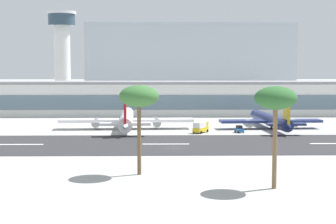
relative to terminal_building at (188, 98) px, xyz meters
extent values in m
plane|color=#A8A8A3|center=(-8.67, -89.15, -6.91)|extent=(1400.00, 1400.00, 0.00)
cube|color=#2D2D30|center=(-8.67, -83.57, -6.87)|extent=(800.00, 34.31, 0.08)
cube|color=white|center=(-47.87, -83.57, -6.82)|extent=(12.00, 1.20, 0.01)
cube|color=white|center=(-10.62, -83.57, -6.82)|extent=(12.00, 1.20, 0.01)
cube|color=white|center=(32.50, -83.57, -6.82)|extent=(12.00, 1.20, 0.01)
cube|color=silver|center=(0.00, 0.06, -0.50)|extent=(183.00, 22.61, 12.80)
cube|color=slate|center=(0.00, -11.40, -1.14)|extent=(177.51, 0.30, 5.76)
cube|color=gray|center=(0.00, 0.06, 6.40)|extent=(184.83, 22.84, 1.00)
cylinder|color=silver|center=(-58.10, 32.44, 12.72)|extent=(7.54, 7.54, 39.25)
cylinder|color=#2D4251|center=(-58.10, 32.44, 35.00)|extent=(12.66, 12.66, 5.29)
cylinder|color=silver|center=(-58.10, 32.44, 38.24)|extent=(13.67, 13.67, 1.20)
cube|color=#A8B2BC|center=(6.58, 100.24, 15.88)|extent=(124.11, 27.51, 45.57)
cylinder|color=white|center=(-22.71, -49.57, -3.71)|extent=(5.78, 41.38, 4.12)
sphere|color=white|center=(-23.54, -28.96, -3.71)|extent=(3.92, 3.92, 3.92)
cone|color=white|center=(-21.88, -70.18, -3.71)|extent=(4.01, 7.57, 3.71)
cube|color=white|center=(-22.68, -50.39, -4.12)|extent=(42.92, 7.90, 0.91)
cylinder|color=gray|center=(-13.08, -50.01, -4.84)|extent=(2.91, 5.88, 2.68)
cylinder|color=gray|center=(-32.28, -50.78, -4.84)|extent=(2.91, 5.88, 2.68)
cube|color=white|center=(-21.95, -68.53, -3.30)|extent=(14.65, 3.98, 0.73)
cube|color=red|center=(-21.95, -68.53, -0.41)|extent=(0.88, 5.59, 6.60)
cylinder|color=black|center=(-22.63, -51.63, -6.34)|extent=(0.74, 0.74, 1.13)
cylinder|color=navy|center=(23.41, -49.98, -4.06)|extent=(5.97, 36.87, 3.67)
sphere|color=navy|center=(22.25, -31.66, -4.06)|extent=(3.49, 3.49, 3.49)
cone|color=navy|center=(24.56, -68.30, -4.06)|extent=(3.71, 6.80, 3.30)
cube|color=navy|center=(23.45, -50.72, -4.43)|extent=(32.97, 7.55, 0.81)
cylinder|color=gray|center=(30.79, -50.25, -5.07)|extent=(2.70, 5.28, 2.39)
cylinder|color=gray|center=(16.11, -51.18, -5.07)|extent=(2.70, 5.28, 2.39)
cube|color=navy|center=(24.47, -66.84, -3.69)|extent=(11.28, 3.72, 0.65)
cube|color=gold|center=(24.47, -66.84, -1.12)|extent=(0.90, 4.98, 5.87)
cylinder|color=black|center=(23.52, -51.81, -6.40)|extent=(0.66, 0.66, 1.01)
cube|color=#23569E|center=(11.85, -60.52, -6.11)|extent=(2.51, 3.54, 1.00)
cube|color=black|center=(11.85, -60.52, -5.16)|extent=(1.81, 2.22, 0.90)
cylinder|color=black|center=(11.44, -61.83, -6.61)|extent=(0.45, 0.66, 0.60)
cylinder|color=black|center=(12.96, -61.33, -6.61)|extent=(0.45, 0.66, 0.60)
cylinder|color=black|center=(10.74, -59.70, -6.61)|extent=(0.45, 0.66, 0.60)
cylinder|color=black|center=(12.26, -59.20, -6.61)|extent=(0.45, 0.66, 0.60)
cube|color=gold|center=(0.20, -60.69, -5.86)|extent=(5.23, 6.35, 1.20)
cube|color=silver|center=(-0.18, -61.30, -4.46)|extent=(4.25, 4.88, 1.60)
cube|color=gold|center=(1.35, -58.86, -4.51)|extent=(2.76, 2.60, 1.50)
cylinder|color=black|center=(2.34, -59.55, -6.46)|extent=(0.72, 0.91, 0.90)
cylinder|color=black|center=(0.31, -58.27, -6.46)|extent=(0.72, 0.91, 0.90)
cylinder|color=black|center=(0.09, -63.10, -6.46)|extent=(0.72, 0.91, 0.90)
cylinder|color=black|center=(-1.94, -61.82, -6.46)|extent=(0.72, 0.91, 0.90)
cylinder|color=brown|center=(-16.06, -120.44, 0.33)|extent=(0.72, 0.72, 14.47)
ellipsoid|color=#386B33|center=(-16.06, -120.44, 7.56)|extent=(7.25, 7.25, 3.99)
cylinder|color=brown|center=(6.32, -131.85, 0.49)|extent=(0.74, 0.74, 14.80)
ellipsoid|color=#2D602D|center=(6.32, -131.85, 7.89)|extent=(6.84, 6.84, 3.76)
camera|label=1|loc=(-12.55, -213.98, 12.86)|focal=55.05mm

